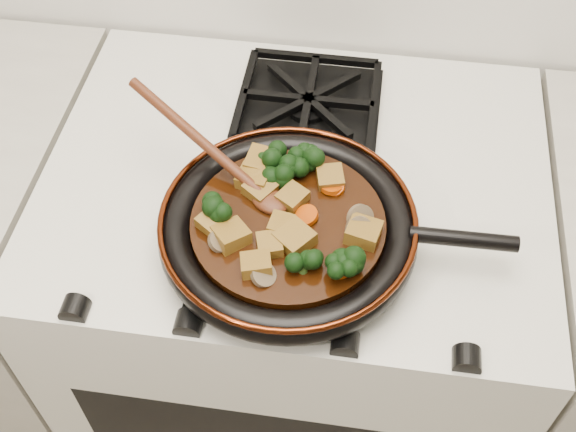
# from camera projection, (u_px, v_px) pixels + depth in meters

# --- Properties ---
(stove) EXTENTS (0.76, 0.60, 0.90)m
(stove) POSITION_uv_depth(u_px,v_px,m) (294.00, 325.00, 1.44)
(stove) COLOR silver
(stove) RESTS_ON ground
(burner_grate_front) EXTENTS (0.23, 0.23, 0.03)m
(burner_grate_front) POSITION_uv_depth(u_px,v_px,m) (282.00, 242.00, 0.99)
(burner_grate_front) COLOR black
(burner_grate_front) RESTS_ON stove
(burner_grate_back) EXTENTS (0.23, 0.23, 0.03)m
(burner_grate_back) POSITION_uv_depth(u_px,v_px,m) (308.00, 104.00, 1.16)
(burner_grate_back) COLOR black
(burner_grate_back) RESTS_ON stove
(skillet) EXTENTS (0.47, 0.35, 0.05)m
(skillet) POSITION_uv_depth(u_px,v_px,m) (290.00, 228.00, 0.96)
(skillet) COLOR black
(skillet) RESTS_ON burner_grate_front
(braising_sauce) EXTENTS (0.26, 0.26, 0.02)m
(braising_sauce) POSITION_uv_depth(u_px,v_px,m) (288.00, 226.00, 0.96)
(braising_sauce) COLOR black
(braising_sauce) RESTS_ON skillet
(tofu_cube_0) EXTENTS (0.06, 0.06, 0.03)m
(tofu_cube_0) POSITION_uv_depth(u_px,v_px,m) (295.00, 239.00, 0.92)
(tofu_cube_0) COLOR brown
(tofu_cube_0) RESTS_ON braising_sauce
(tofu_cube_1) EXTENTS (0.05, 0.05, 0.02)m
(tofu_cube_1) POSITION_uv_depth(u_px,v_px,m) (292.00, 198.00, 0.97)
(tofu_cube_1) COLOR brown
(tofu_cube_1) RESTS_ON braising_sauce
(tofu_cube_2) EXTENTS (0.05, 0.05, 0.03)m
(tofu_cube_2) POSITION_uv_depth(u_px,v_px,m) (261.00, 162.00, 1.01)
(tofu_cube_2) COLOR brown
(tofu_cube_2) RESTS_ON braising_sauce
(tofu_cube_3) EXTENTS (0.06, 0.06, 0.03)m
(tofu_cube_3) POSITION_uv_depth(u_px,v_px,m) (231.00, 236.00, 0.93)
(tofu_cube_3) COLOR brown
(tofu_cube_3) RESTS_ON braising_sauce
(tofu_cube_4) EXTENTS (0.04, 0.04, 0.02)m
(tofu_cube_4) POSITION_uv_depth(u_px,v_px,m) (270.00, 245.00, 0.92)
(tofu_cube_4) COLOR brown
(tofu_cube_4) RESTS_ON braising_sauce
(tofu_cube_5) EXTENTS (0.05, 0.05, 0.03)m
(tofu_cube_5) POSITION_uv_depth(u_px,v_px,m) (260.00, 190.00, 0.98)
(tofu_cube_5) COLOR brown
(tofu_cube_5) RESTS_ON braising_sauce
(tofu_cube_6) EXTENTS (0.05, 0.05, 0.03)m
(tofu_cube_6) POSITION_uv_depth(u_px,v_px,m) (214.00, 224.00, 0.94)
(tofu_cube_6) COLOR brown
(tofu_cube_6) RESTS_ON braising_sauce
(tofu_cube_7) EXTENTS (0.04, 0.04, 0.02)m
(tofu_cube_7) POSITION_uv_depth(u_px,v_px,m) (281.00, 226.00, 0.94)
(tofu_cube_7) COLOR brown
(tofu_cube_7) RESTS_ON braising_sauce
(tofu_cube_8) EXTENTS (0.05, 0.04, 0.03)m
(tofu_cube_8) POSITION_uv_depth(u_px,v_px,m) (256.00, 265.00, 0.90)
(tofu_cube_8) COLOR brown
(tofu_cube_8) RESTS_ON braising_sauce
(tofu_cube_9) EXTENTS (0.05, 0.05, 0.03)m
(tofu_cube_9) POSITION_uv_depth(u_px,v_px,m) (363.00, 233.00, 0.93)
(tofu_cube_9) COLOR brown
(tofu_cube_9) RESTS_ON braising_sauce
(tofu_cube_10) EXTENTS (0.04, 0.05, 0.02)m
(tofu_cube_10) POSITION_uv_depth(u_px,v_px,m) (330.00, 178.00, 0.99)
(tofu_cube_10) COLOR brown
(tofu_cube_10) RESTS_ON braising_sauce
(tofu_cube_11) EXTENTS (0.05, 0.05, 0.03)m
(tofu_cube_11) POSITION_uv_depth(u_px,v_px,m) (255.00, 178.00, 0.99)
(tofu_cube_11) COLOR brown
(tofu_cube_11) RESTS_ON braising_sauce
(broccoli_floret_0) EXTENTS (0.08, 0.08, 0.07)m
(broccoli_floret_0) POSITION_uv_depth(u_px,v_px,m) (304.00, 163.00, 1.00)
(broccoli_floret_0) COLOR black
(broccoli_floret_0) RESTS_ON braising_sauce
(broccoli_floret_1) EXTENTS (0.09, 0.09, 0.07)m
(broccoli_floret_1) POSITION_uv_depth(u_px,v_px,m) (347.00, 264.00, 0.90)
(broccoli_floret_1) COLOR black
(broccoli_floret_1) RESTS_ON braising_sauce
(broccoli_floret_2) EXTENTS (0.07, 0.07, 0.07)m
(broccoli_floret_2) POSITION_uv_depth(u_px,v_px,m) (303.00, 264.00, 0.89)
(broccoli_floret_2) COLOR black
(broccoli_floret_2) RESTS_ON braising_sauce
(broccoli_floret_3) EXTENTS (0.08, 0.08, 0.07)m
(broccoli_floret_3) POSITION_uv_depth(u_px,v_px,m) (220.00, 210.00, 0.95)
(broccoli_floret_3) COLOR black
(broccoli_floret_3) RESTS_ON braising_sauce
(broccoli_floret_4) EXTENTS (0.08, 0.08, 0.07)m
(broccoli_floret_4) POSITION_uv_depth(u_px,v_px,m) (310.00, 162.00, 1.00)
(broccoli_floret_4) COLOR black
(broccoli_floret_4) RESTS_ON braising_sauce
(broccoli_floret_5) EXTENTS (0.08, 0.09, 0.07)m
(broccoli_floret_5) POSITION_uv_depth(u_px,v_px,m) (279.00, 172.00, 0.99)
(broccoli_floret_5) COLOR black
(broccoli_floret_5) RESTS_ON braising_sauce
(broccoli_floret_6) EXTENTS (0.08, 0.08, 0.06)m
(broccoli_floret_6) POSITION_uv_depth(u_px,v_px,m) (270.00, 157.00, 1.01)
(broccoli_floret_6) COLOR black
(broccoli_floret_6) RESTS_ON braising_sauce
(broccoli_floret_7) EXTENTS (0.07, 0.07, 0.06)m
(broccoli_floret_7) POSITION_uv_depth(u_px,v_px,m) (342.00, 268.00, 0.89)
(broccoli_floret_7) COLOR black
(broccoli_floret_7) RESTS_ON braising_sauce
(carrot_coin_0) EXTENTS (0.03, 0.03, 0.02)m
(carrot_coin_0) POSITION_uv_depth(u_px,v_px,m) (341.00, 269.00, 0.90)
(carrot_coin_0) COLOR #AF3A04
(carrot_coin_0) RESTS_ON braising_sauce
(carrot_coin_1) EXTENTS (0.03, 0.03, 0.01)m
(carrot_coin_1) POSITION_uv_depth(u_px,v_px,m) (332.00, 186.00, 0.98)
(carrot_coin_1) COLOR #AF3A04
(carrot_coin_1) RESTS_ON braising_sauce
(carrot_coin_2) EXTENTS (0.03, 0.03, 0.02)m
(carrot_coin_2) POSITION_uv_depth(u_px,v_px,m) (335.00, 187.00, 0.98)
(carrot_coin_2) COLOR #AF3A04
(carrot_coin_2) RESTS_ON braising_sauce
(carrot_coin_3) EXTENTS (0.03, 0.03, 0.01)m
(carrot_coin_3) POSITION_uv_depth(u_px,v_px,m) (331.00, 177.00, 0.99)
(carrot_coin_3) COLOR #AF3A04
(carrot_coin_3) RESTS_ON braising_sauce
(carrot_coin_4) EXTENTS (0.03, 0.03, 0.02)m
(carrot_coin_4) POSITION_uv_depth(u_px,v_px,m) (307.00, 215.00, 0.95)
(carrot_coin_4) COLOR #AF3A04
(carrot_coin_4) RESTS_ON braising_sauce
(mushroom_slice_0) EXTENTS (0.04, 0.04, 0.02)m
(mushroom_slice_0) POSITION_uv_depth(u_px,v_px,m) (220.00, 241.00, 0.92)
(mushroom_slice_0) COLOR brown
(mushroom_slice_0) RESTS_ON braising_sauce
(mushroom_slice_1) EXTENTS (0.04, 0.04, 0.03)m
(mushroom_slice_1) POSITION_uv_depth(u_px,v_px,m) (216.00, 213.00, 0.95)
(mushroom_slice_1) COLOR brown
(mushroom_slice_1) RESTS_ON braising_sauce
(mushroom_slice_2) EXTENTS (0.05, 0.05, 0.04)m
(mushroom_slice_2) POSITION_uv_depth(u_px,v_px,m) (360.00, 218.00, 0.95)
(mushroom_slice_2) COLOR brown
(mushroom_slice_2) RESTS_ON braising_sauce
(mushroom_slice_3) EXTENTS (0.04, 0.04, 0.02)m
(mushroom_slice_3) POSITION_uv_depth(u_px,v_px,m) (263.00, 275.00, 0.89)
(mushroom_slice_3) COLOR brown
(mushroom_slice_3) RESTS_ON braising_sauce
(mushroom_slice_4) EXTENTS (0.04, 0.03, 0.03)m
(mushroom_slice_4) POSITION_uv_depth(u_px,v_px,m) (359.00, 230.00, 0.93)
(mushroom_slice_4) COLOR brown
(mushroom_slice_4) RESTS_ON braising_sauce
(wooden_spoon) EXTENTS (0.15, 0.11, 0.26)m
(wooden_spoon) POSITION_uv_depth(u_px,v_px,m) (228.00, 165.00, 0.98)
(wooden_spoon) COLOR #4E2210
(wooden_spoon) RESTS_ON braising_sauce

